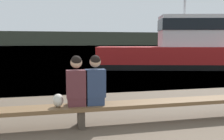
# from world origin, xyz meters

# --- Properties ---
(water_surface) EXTENTS (240.00, 240.00, 0.00)m
(water_surface) POSITION_xyz_m (0.00, 126.40, 0.00)
(water_surface) COLOR teal
(water_surface) RESTS_ON ground
(far_shoreline) EXTENTS (600.00, 12.00, 7.08)m
(far_shoreline) POSITION_xyz_m (0.00, 133.97, 3.54)
(far_shoreline) COLOR #424738
(far_shoreline) RESTS_ON ground
(bench_main) EXTENTS (8.13, 0.50, 0.43)m
(bench_main) POSITION_xyz_m (-0.52, 3.28, 0.36)
(bench_main) COLOR brown
(bench_main) RESTS_ON ground
(person_left) EXTENTS (0.39, 0.36, 1.00)m
(person_left) POSITION_xyz_m (-0.60, 3.27, 0.90)
(person_left) COLOR #56282D
(person_left) RESTS_ON bench_main
(person_right) EXTENTS (0.39, 0.36, 1.00)m
(person_right) POSITION_xyz_m (-0.22, 3.27, 0.89)
(person_right) COLOR navy
(person_right) RESTS_ON bench_main
(shopping_bag) EXTENTS (0.20, 0.24, 0.26)m
(shopping_bag) POSITION_xyz_m (-0.96, 3.28, 0.56)
(shopping_bag) COLOR beige
(shopping_bag) RESTS_ON bench_main
(tugboat_red) EXTENTS (11.62, 6.08, 6.23)m
(tugboat_red) POSITION_xyz_m (7.21, 13.28, 1.07)
(tugboat_red) COLOR #A81919
(tugboat_red) RESTS_ON water_surface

